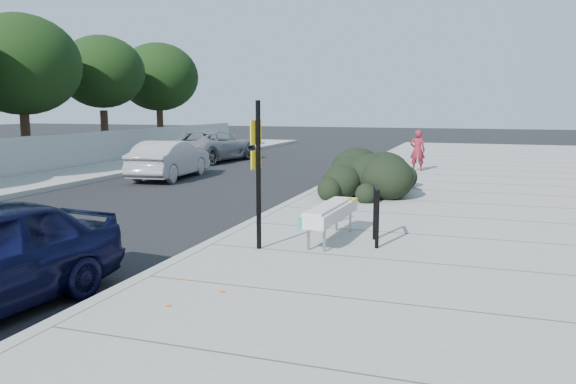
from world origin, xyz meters
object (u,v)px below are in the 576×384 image
Objects in this scene: bike_rack at (376,209)px; pedestrian at (418,150)px; suv_silver at (213,146)px; wagon_silver at (170,159)px; sign_post at (258,166)px; bench at (331,213)px.

bike_rack is 11.95m from pedestrian.
pedestrian is at bearing 173.73° from suv_silver.
suv_silver reaches higher than wagon_silver.
sign_post is at bearing 77.20° from pedestrian.
sign_post is 1.63× the size of pedestrian.
bike_rack is 17.57m from suv_silver.
bench is 11.32m from wagon_silver.
wagon_silver reaches higher than bike_rack.
sign_post is (-1.87, -1.00, 0.82)m from bike_rack.
wagon_silver is at bearing 109.57° from suv_silver.
pedestrian reaches higher than bench.
sign_post is 0.49× the size of suv_silver.
bike_rack is at bearing 132.86° from suv_silver.
pedestrian is at bearing 97.94° from sign_post.
wagon_silver is (-8.04, 7.97, 0.03)m from bench.
bench is 0.52× the size of wagon_silver.
suv_silver is at bearing 132.79° from sign_post.
pedestrian is (-0.50, 11.94, 0.16)m from bike_rack.
wagon_silver is 6.45m from suv_silver.
bike_rack is at bearing 132.74° from wagon_silver.
pedestrian is (9.76, -2.32, 0.20)m from suv_silver.
wagon_silver is 0.80× the size of suv_silver.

